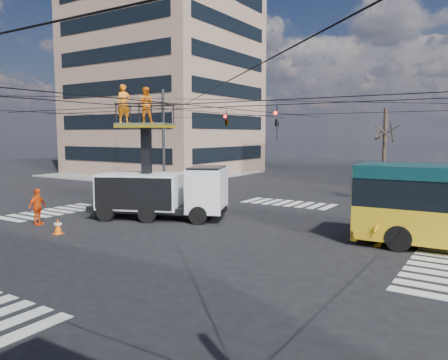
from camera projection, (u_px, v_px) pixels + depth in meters
ground at (195, 233)px, 19.42m from camera, size 120.00×120.00×0.00m
sidewalk_nw at (155, 174)px, 48.26m from camera, size 18.00×18.00×0.12m
crosswalks at (195, 233)px, 19.42m from camera, size 22.40×22.40×0.02m
building_tower at (164, 41)px, 49.72m from camera, size 18.06×16.06×30.00m
overhead_network at (198, 137)px, 19.35m from camera, size 24.24×24.24×8.00m
tree_a at (385, 130)px, 27.57m from camera, size 2.00×2.00×6.00m
utility_truck at (161, 177)px, 22.61m from camera, size 7.34×4.86×6.91m
traffic_cone at (58, 226)px, 19.23m from camera, size 0.36×0.36×0.71m
worker_ground at (37, 207)px, 21.08m from camera, size 0.67×1.12×1.79m
flagger at (378, 221)px, 17.06m from camera, size 0.88×1.38×2.03m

